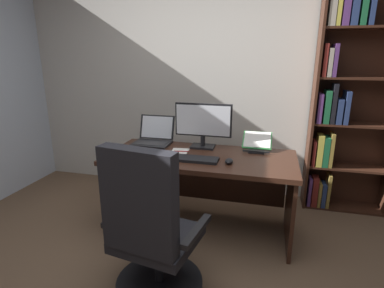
{
  "coord_description": "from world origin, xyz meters",
  "views": [
    {
      "loc": [
        0.54,
        -1.49,
        1.56
      ],
      "look_at": [
        -0.07,
        0.92,
        0.83
      ],
      "focal_mm": 28.52,
      "sensor_mm": 36.0,
      "label": 1
    }
  ],
  "objects_px": {
    "laptop": "(153,138)",
    "computer_mouse": "(229,161)",
    "office_chair": "(151,237)",
    "bookshelf": "(346,100)",
    "reading_stand_with_book": "(257,142)",
    "notepad": "(179,152)",
    "monitor": "(203,125)",
    "keyboard": "(193,159)",
    "open_binder": "(144,157)",
    "desk": "(202,173)",
    "pen": "(181,151)"
  },
  "relations": [
    {
      "from": "laptop",
      "to": "computer_mouse",
      "type": "xyz_separation_m",
      "value": [
        0.8,
        -0.39,
        -0.03
      ]
    },
    {
      "from": "office_chair",
      "to": "bookshelf",
      "type": "bearing_deg",
      "value": 59.45
    },
    {
      "from": "computer_mouse",
      "to": "reading_stand_with_book",
      "type": "height_order",
      "value": "reading_stand_with_book"
    },
    {
      "from": "notepad",
      "to": "monitor",
      "type": "bearing_deg",
      "value": 51.04
    },
    {
      "from": "keyboard",
      "to": "computer_mouse",
      "type": "height_order",
      "value": "computer_mouse"
    },
    {
      "from": "laptop",
      "to": "open_binder",
      "type": "bearing_deg",
      "value": -79.06
    },
    {
      "from": "open_binder",
      "to": "computer_mouse",
      "type": "bearing_deg",
      "value": -1.44
    },
    {
      "from": "bookshelf",
      "to": "open_binder",
      "type": "xyz_separation_m",
      "value": [
        -1.72,
        -0.96,
        -0.41
      ]
    },
    {
      "from": "keyboard",
      "to": "open_binder",
      "type": "relative_size",
      "value": 0.88
    },
    {
      "from": "open_binder",
      "to": "office_chair",
      "type": "bearing_deg",
      "value": -70.16
    },
    {
      "from": "desk",
      "to": "computer_mouse",
      "type": "distance_m",
      "value": 0.4
    },
    {
      "from": "bookshelf",
      "to": "reading_stand_with_book",
      "type": "relative_size",
      "value": 8.61
    },
    {
      "from": "desk",
      "to": "reading_stand_with_book",
      "type": "height_order",
      "value": "reading_stand_with_book"
    },
    {
      "from": "open_binder",
      "to": "notepad",
      "type": "bearing_deg",
      "value": 36.37
    },
    {
      "from": "keyboard",
      "to": "computer_mouse",
      "type": "relative_size",
      "value": 4.04
    },
    {
      "from": "desk",
      "to": "notepad",
      "type": "xyz_separation_m",
      "value": [
        -0.2,
        -0.04,
        0.2
      ]
    },
    {
      "from": "monitor",
      "to": "open_binder",
      "type": "xyz_separation_m",
      "value": [
        -0.42,
        -0.43,
        -0.2
      ]
    },
    {
      "from": "reading_stand_with_book",
      "to": "open_binder",
      "type": "bearing_deg",
      "value": -152.03
    },
    {
      "from": "computer_mouse",
      "to": "pen",
      "type": "xyz_separation_m",
      "value": [
        -0.45,
        0.17,
        -0.01
      ]
    },
    {
      "from": "desk",
      "to": "laptop",
      "type": "relative_size",
      "value": 4.56
    },
    {
      "from": "office_chair",
      "to": "monitor",
      "type": "xyz_separation_m",
      "value": [
        0.09,
        1.14,
        0.48
      ]
    },
    {
      "from": "pen",
      "to": "computer_mouse",
      "type": "bearing_deg",
      "value": -20.83
    },
    {
      "from": "desk",
      "to": "open_binder",
      "type": "bearing_deg",
      "value": -149.48
    },
    {
      "from": "computer_mouse",
      "to": "notepad",
      "type": "xyz_separation_m",
      "value": [
        -0.47,
        0.17,
        -0.02
      ]
    },
    {
      "from": "computer_mouse",
      "to": "monitor",
      "type": "bearing_deg",
      "value": 128.08
    },
    {
      "from": "monitor",
      "to": "keyboard",
      "type": "height_order",
      "value": "monitor"
    },
    {
      "from": "laptop",
      "to": "keyboard",
      "type": "bearing_deg",
      "value": -37.98
    },
    {
      "from": "keyboard",
      "to": "reading_stand_with_book",
      "type": "height_order",
      "value": "reading_stand_with_book"
    },
    {
      "from": "keyboard",
      "to": "reading_stand_with_book",
      "type": "relative_size",
      "value": 1.61
    },
    {
      "from": "office_chair",
      "to": "pen",
      "type": "distance_m",
      "value": 0.97
    },
    {
      "from": "desk",
      "to": "bookshelf",
      "type": "xyz_separation_m",
      "value": [
        1.27,
        0.7,
        0.61
      ]
    },
    {
      "from": "open_binder",
      "to": "pen",
      "type": "bearing_deg",
      "value": 34.17
    },
    {
      "from": "desk",
      "to": "keyboard",
      "type": "bearing_deg",
      "value": -98.12
    },
    {
      "from": "monitor",
      "to": "pen",
      "type": "height_order",
      "value": "monitor"
    },
    {
      "from": "bookshelf",
      "to": "monitor",
      "type": "height_order",
      "value": "bookshelf"
    },
    {
      "from": "bookshelf",
      "to": "monitor",
      "type": "distance_m",
      "value": 1.42
    },
    {
      "from": "computer_mouse",
      "to": "open_binder",
      "type": "xyz_separation_m",
      "value": [
        -0.72,
        -0.05,
        -0.01
      ]
    },
    {
      "from": "computer_mouse",
      "to": "notepad",
      "type": "relative_size",
      "value": 0.5
    },
    {
      "from": "bookshelf",
      "to": "notepad",
      "type": "bearing_deg",
      "value": -153.36
    },
    {
      "from": "monitor",
      "to": "pen",
      "type": "distance_m",
      "value": 0.33
    },
    {
      "from": "desk",
      "to": "notepad",
      "type": "distance_m",
      "value": 0.29
    },
    {
      "from": "desk",
      "to": "bookshelf",
      "type": "relative_size",
      "value": 0.73
    },
    {
      "from": "keyboard",
      "to": "pen",
      "type": "bearing_deg",
      "value": 131.34
    },
    {
      "from": "keyboard",
      "to": "reading_stand_with_book",
      "type": "bearing_deg",
      "value": 41.26
    },
    {
      "from": "desk",
      "to": "reading_stand_with_book",
      "type": "bearing_deg",
      "value": 25.41
    },
    {
      "from": "keyboard",
      "to": "computer_mouse",
      "type": "distance_m",
      "value": 0.3
    },
    {
      "from": "computer_mouse",
      "to": "notepad",
      "type": "distance_m",
      "value": 0.5
    },
    {
      "from": "office_chair",
      "to": "reading_stand_with_book",
      "type": "height_order",
      "value": "office_chair"
    },
    {
      "from": "bookshelf",
      "to": "keyboard",
      "type": "bearing_deg",
      "value": -145.04
    },
    {
      "from": "monitor",
      "to": "laptop",
      "type": "distance_m",
      "value": 0.53
    }
  ]
}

